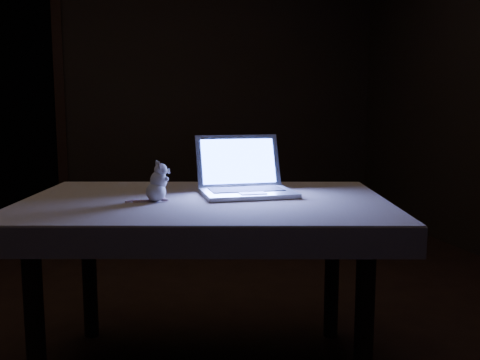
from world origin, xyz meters
name	(u,v)px	position (x,y,z in m)	size (l,w,h in m)	color
floor	(172,337)	(0.00, 0.00, 0.00)	(5.00, 5.00, 0.00)	black
back_wall	(133,76)	(0.00, 2.50, 1.30)	(4.50, 0.04, 2.60)	black
table	(206,287)	(0.09, -0.33, 0.34)	(1.27, 0.82, 0.68)	black
tablecloth	(190,213)	(0.03, -0.34, 0.64)	(1.37, 0.92, 0.10)	#C0AD9B
laptop	(248,165)	(0.27, -0.30, 0.81)	(0.35, 0.31, 0.24)	#B5B5BA
plush_mouse	(156,181)	(-0.09, -0.34, 0.76)	(0.11, 0.11, 0.15)	silver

